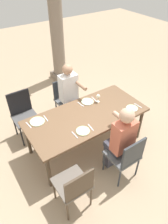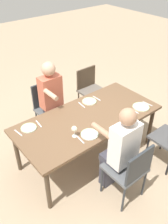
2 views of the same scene
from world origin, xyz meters
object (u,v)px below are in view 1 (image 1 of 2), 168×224
object	(u,v)px
chair_mid_north	(66,98)
plate_1	(83,131)
stone_column_centre	(57,28)
plate_2	(87,101)
diner_man_white	(70,95)
plate_0	(37,121)
chair_west_north	(23,113)
diner_woman_green	(120,139)
dining_table	(86,118)
chair_mid_south	(126,155)
plate_3	(132,108)
chair_west_south	(75,185)
wine_glass_2	(98,96)

from	to	relation	value
chair_mid_north	plate_1	xyz separation A→B (m)	(-0.38, -1.19, 0.21)
stone_column_centre	plate_2	xyz separation A→B (m)	(-0.62, -2.25, -0.64)
diner_man_white	plate_0	world-z (taller)	diner_man_white
chair_mid_north	chair_west_north	bearing A→B (deg)	179.49
diner_woman_green	diner_man_white	distance (m)	1.44
dining_table	plate_2	bearing A→B (deg)	52.56
dining_table	chair_mid_south	world-z (taller)	chair_mid_south
chair_west_north	plate_3	size ratio (longest dim) A/B	4.47
diner_man_white	chair_west_north	bearing A→B (deg)	167.93
chair_west_south	plate_1	world-z (taller)	chair_west_south
dining_table	wine_glass_2	world-z (taller)	wine_glass_2
stone_column_centre	chair_mid_south	bearing A→B (deg)	-102.16
dining_table	plate_3	world-z (taller)	plate_3
plate_1	plate_3	bearing A→B (deg)	-0.50
chair_west_north	wine_glass_2	distance (m)	1.43
diner_man_white	stone_column_centre	bearing A→B (deg)	68.05
chair_mid_north	plate_0	size ratio (longest dim) A/B	3.55
diner_woman_green	plate_3	xyz separation A→B (m)	(0.66, 0.42, 0.03)
chair_mid_south	plate_1	distance (m)	0.75
chair_west_north	chair_mid_south	world-z (taller)	chair_west_north
chair_mid_south	stone_column_centre	size ratio (longest dim) A/B	0.31
wine_glass_2	chair_mid_north	bearing A→B (deg)	112.29
dining_table	plate_3	bearing A→B (deg)	-21.62
chair_mid_south	diner_man_white	world-z (taller)	diner_man_white
plate_1	plate_3	size ratio (longest dim) A/B	1.06
stone_column_centre	plate_0	xyz separation A→B (m)	(-1.61, -2.25, -0.64)
diner_woman_green	plate_2	bearing A→B (deg)	83.37
chair_west_south	wine_glass_2	xyz separation A→B (m)	(1.20, 1.10, 0.32)
chair_west_south	stone_column_centre	distance (m)	3.92
diner_man_white	plate_2	xyz separation A→B (m)	(0.12, -0.41, 0.04)
chair_mid_south	plate_0	size ratio (longest dim) A/B	3.52
chair_mid_south	plate_0	xyz separation A→B (m)	(-0.87, 1.21, 0.23)
plate_2	plate_3	bearing A→B (deg)	-48.40
chair_west_south	plate_0	bearing A→B (deg)	87.93
chair_west_south	plate_1	bearing A→B (deg)	48.35
diner_woman_green	wine_glass_2	bearing A→B (deg)	73.01
plate_1	plate_3	world-z (taller)	same
chair_west_south	plate_2	distance (m)	1.60
chair_west_north	plate_1	xyz separation A→B (m)	(0.54, -1.20, 0.20)
chair_west_north	stone_column_centre	distance (m)	2.48
plate_2	dining_table	bearing A→B (deg)	-127.44
wine_glass_2	diner_woman_green	bearing A→B (deg)	-106.99
chair_west_south	plate_3	distance (m)	1.70
dining_table	chair_west_north	size ratio (longest dim) A/B	2.20
chair_west_south	plate_0	size ratio (longest dim) A/B	3.49
diner_woman_green	diner_man_white	world-z (taller)	diner_man_white
chair_mid_south	plate_1	xyz separation A→B (m)	(-0.38, 0.61, 0.23)
chair_mid_north	diner_man_white	bearing A→B (deg)	-89.11
dining_table	chair_west_north	xyz separation A→B (m)	(-0.81, 0.91, -0.13)
diner_woman_green	stone_column_centre	world-z (taller)	stone_column_centre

